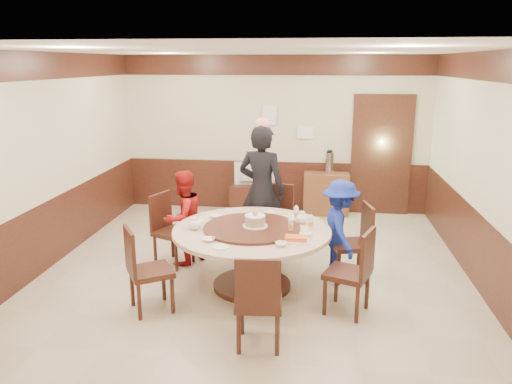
# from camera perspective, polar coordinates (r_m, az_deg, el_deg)

# --- Properties ---
(room) EXTENTS (6.00, 6.04, 2.84)m
(room) POSITION_cam_1_polar(r_m,az_deg,el_deg) (6.26, -0.12, -0.09)
(room) COLOR #BFAE99
(room) RESTS_ON ground
(banquet_table) EXTENTS (1.88, 1.88, 0.78)m
(banquet_table) POSITION_cam_1_polar(r_m,az_deg,el_deg) (6.01, -0.48, -6.19)
(banquet_table) COLOR #3B1B12
(banquet_table) RESTS_ON ground
(chair_0) EXTENTS (0.53, 0.53, 0.97)m
(chair_0) POSITION_cam_1_polar(r_m,az_deg,el_deg) (6.44, 10.83, -7.17)
(chair_0) COLOR #3B1B12
(chair_0) RESTS_ON ground
(chair_1) EXTENTS (0.54, 0.55, 0.97)m
(chair_1) POSITION_cam_1_polar(r_m,az_deg,el_deg) (7.23, 2.20, -4.49)
(chair_1) COLOR #3B1B12
(chair_1) RESTS_ON ground
(chair_2) EXTENTS (0.58, 0.58, 0.97)m
(chair_2) POSITION_cam_1_polar(r_m,az_deg,el_deg) (6.88, -9.50, -5.69)
(chair_2) COLOR #3B1B12
(chair_2) RESTS_ON ground
(chair_3) EXTENTS (0.61, 0.61, 0.97)m
(chair_3) POSITION_cam_1_polar(r_m,az_deg,el_deg) (5.69, -12.09, -10.29)
(chair_3) COLOR #3B1B12
(chair_3) RESTS_ON ground
(chair_4) EXTENTS (0.47, 0.48, 0.97)m
(chair_4) POSITION_cam_1_polar(r_m,az_deg,el_deg) (4.92, 0.31, -14.08)
(chair_4) COLOR #3B1B12
(chair_4) RESTS_ON ground
(chair_5) EXTENTS (0.58, 0.57, 0.97)m
(chair_5) POSITION_cam_1_polar(r_m,az_deg,el_deg) (5.61, 10.55, -10.57)
(chair_5) COLOR #3B1B12
(chair_5) RESTS_ON ground
(person_standing) EXTENTS (0.77, 0.60, 1.85)m
(person_standing) POSITION_cam_1_polar(r_m,az_deg,el_deg) (6.98, 0.66, 0.16)
(person_standing) COLOR black
(person_standing) RESTS_ON ground
(person_red) EXTENTS (0.74, 0.79, 1.29)m
(person_red) POSITION_cam_1_polar(r_m,az_deg,el_deg) (6.78, -8.30, -2.93)
(person_red) COLOR #AB1716
(person_red) RESTS_ON ground
(person_blue) EXTENTS (0.64, 0.91, 1.27)m
(person_blue) POSITION_cam_1_polar(r_m,az_deg,el_deg) (6.35, 9.59, -4.26)
(person_blue) COLOR #172996
(person_blue) RESTS_ON ground
(birthday_cake) EXTENTS (0.30, 0.30, 0.20)m
(birthday_cake) POSITION_cam_1_polar(r_m,az_deg,el_deg) (5.91, -0.10, -3.29)
(birthday_cake) COLOR white
(birthday_cake) RESTS_ON banquet_table
(teapot_left) EXTENTS (0.17, 0.15, 0.13)m
(teapot_left) POSITION_cam_1_polar(r_m,az_deg,el_deg) (5.94, -6.99, -3.72)
(teapot_left) COLOR white
(teapot_left) RESTS_ON banquet_table
(teapot_right) EXTENTS (0.17, 0.15, 0.13)m
(teapot_right) POSITION_cam_1_polar(r_m,az_deg,el_deg) (6.15, 5.28, -3.03)
(teapot_right) COLOR white
(teapot_right) RESTS_ON banquet_table
(bowl_0) EXTENTS (0.13, 0.13, 0.03)m
(bowl_0) POSITION_cam_1_polar(r_m,az_deg,el_deg) (6.38, -4.70, -2.78)
(bowl_0) COLOR white
(bowl_0) RESTS_ON banquet_table
(bowl_1) EXTENTS (0.13, 0.13, 0.04)m
(bowl_1) POSITION_cam_1_polar(r_m,az_deg,el_deg) (5.40, 2.89, -5.96)
(bowl_1) COLOR white
(bowl_1) RESTS_ON banquet_table
(bowl_2) EXTENTS (0.14, 0.14, 0.03)m
(bowl_2) POSITION_cam_1_polar(r_m,az_deg,el_deg) (5.56, -5.46, -5.43)
(bowl_2) COLOR white
(bowl_2) RESTS_ON banquet_table
(bowl_3) EXTENTS (0.14, 0.14, 0.04)m
(bowl_3) POSITION_cam_1_polar(r_m,az_deg,el_deg) (5.71, 5.69, -4.84)
(bowl_3) COLOR white
(bowl_3) RESTS_ON banquet_table
(bowl_4) EXTENTS (0.14, 0.14, 0.03)m
(bowl_4) POSITION_cam_1_polar(r_m,az_deg,el_deg) (6.18, -6.64, -3.40)
(bowl_4) COLOR white
(bowl_4) RESTS_ON banquet_table
(bowl_5) EXTENTS (0.13, 0.13, 0.04)m
(bowl_5) POSITION_cam_1_polar(r_m,az_deg,el_deg) (6.49, 1.59, -2.41)
(bowl_5) COLOR white
(bowl_5) RESTS_ON banquet_table
(saucer_near) EXTENTS (0.18, 0.18, 0.01)m
(saucer_near) POSITION_cam_1_polar(r_m,az_deg,el_deg) (5.37, -4.06, -6.28)
(saucer_near) COLOR white
(saucer_near) RESTS_ON banquet_table
(saucer_far) EXTENTS (0.18, 0.18, 0.01)m
(saucer_far) POSITION_cam_1_polar(r_m,az_deg,el_deg) (6.37, 4.14, -2.90)
(saucer_far) COLOR white
(saucer_far) RESTS_ON banquet_table
(shrimp_platter) EXTENTS (0.30, 0.20, 0.06)m
(shrimp_platter) POSITION_cam_1_polar(r_m,az_deg,el_deg) (5.53, 4.60, -5.40)
(shrimp_platter) COLOR white
(shrimp_platter) RESTS_ON banquet_table
(bottle_0) EXTENTS (0.06, 0.06, 0.16)m
(bottle_0) POSITION_cam_1_polar(r_m,az_deg,el_deg) (5.81, 4.00, -3.86)
(bottle_0) COLOR white
(bottle_0) RESTS_ON banquet_table
(bottle_1) EXTENTS (0.06, 0.06, 0.16)m
(bottle_1) POSITION_cam_1_polar(r_m,az_deg,el_deg) (5.93, 6.30, -3.53)
(bottle_1) COLOR white
(bottle_1) RESTS_ON banquet_table
(bottle_2) EXTENTS (0.06, 0.06, 0.16)m
(bottle_2) POSITION_cam_1_polar(r_m,az_deg,el_deg) (6.29, 4.62, -2.44)
(bottle_2) COLOR white
(bottle_2) RESTS_ON banquet_table
(tv_stand) EXTENTS (0.85, 0.45, 0.50)m
(tv_stand) POSITION_cam_1_polar(r_m,az_deg,el_deg) (9.14, -0.17, -0.74)
(tv_stand) COLOR #3B1B12
(tv_stand) RESTS_ON ground
(television) EXTENTS (0.74, 0.19, 0.42)m
(television) POSITION_cam_1_polar(r_m,az_deg,el_deg) (9.03, -0.17, 2.08)
(television) COLOR gray
(television) RESTS_ON tv_stand
(side_cabinet) EXTENTS (0.80, 0.40, 0.75)m
(side_cabinet) POSITION_cam_1_polar(r_m,az_deg,el_deg) (9.07, 8.01, -0.19)
(side_cabinet) COLOR brown
(side_cabinet) RESTS_ON ground
(thermos) EXTENTS (0.15, 0.15, 0.38)m
(thermos) POSITION_cam_1_polar(r_m,az_deg,el_deg) (8.94, 8.38, 3.30)
(thermos) COLOR silver
(thermos) RESTS_ON side_cabinet
(notice_left) EXTENTS (0.25, 0.00, 0.35)m
(notice_left) POSITION_cam_1_polar(r_m,az_deg,el_deg) (9.04, 1.56, 8.77)
(notice_left) COLOR white
(notice_left) RESTS_ON room
(notice_right) EXTENTS (0.30, 0.00, 0.22)m
(notice_right) POSITION_cam_1_polar(r_m,az_deg,el_deg) (9.03, 5.68, 6.78)
(notice_right) COLOR white
(notice_right) RESTS_ON room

